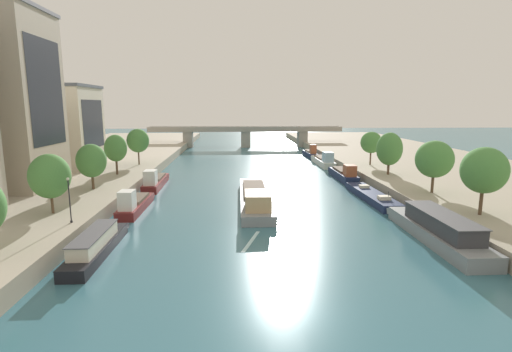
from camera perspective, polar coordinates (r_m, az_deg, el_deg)
ground_plane at (r=26.38m, az=4.70°, el=-18.97°), size 400.00×400.00×0.00m
quay_left at (r=85.18m, az=-25.46°, el=1.14°), size 36.00×170.00×1.71m
quay_right at (r=87.88m, az=23.39°, el=1.54°), size 36.00×170.00×1.71m
barge_midriver at (r=51.92m, az=-0.11°, el=-3.07°), size 4.12×23.41×3.00m
wake_behind_barge at (r=38.24m, az=2.01°, el=-9.39°), size 5.60×5.90×0.03m
moored_boat_left_midway at (r=37.41m, az=-22.12°, el=-9.15°), size 2.29×12.93×2.20m
moored_boat_left_far at (r=50.51m, az=-17.19°, el=-3.87°), size 2.30×11.53×3.26m
moored_boat_left_gap_after at (r=64.32m, az=-14.40°, el=-0.74°), size 2.50×13.02×3.32m
moored_boat_right_near at (r=41.58m, az=24.83°, el=-6.98°), size 3.37×16.55×2.92m
moored_boat_right_gap_after at (r=56.63m, az=16.39°, el=-2.75°), size 3.10×15.63×2.12m
moored_boat_right_second at (r=70.42m, az=12.58°, el=0.28°), size 2.47×12.82×3.14m
moored_boat_right_downstream at (r=86.61m, az=9.74°, el=2.22°), size 2.64×14.38×3.35m
moored_boat_right_end at (r=99.25m, az=7.86°, el=3.30°), size 2.17×10.49×3.51m
tree_left_midway at (r=45.72m, az=-27.75°, el=-0.03°), size 4.09×4.09×6.25m
tree_left_distant at (r=56.76m, az=-22.78°, el=2.05°), size 3.90×3.90×6.09m
tree_left_end_of_row at (r=67.47m, az=-19.70°, el=3.82°), size 3.57×3.57×6.49m
tree_left_by_lamp at (r=77.64m, az=-16.76°, el=4.93°), size 4.12×4.12×6.78m
tree_right_past_mid at (r=45.98m, az=30.20°, el=0.71°), size 4.52×4.52×7.02m
tree_right_nearest at (r=55.05m, az=24.47°, el=2.23°), size 4.70×4.70×6.74m
tree_right_by_lamp at (r=67.09m, az=18.79°, el=3.73°), size 4.12×4.12×6.85m
tree_right_midway at (r=77.12m, az=16.37°, el=4.69°), size 3.96×3.96×6.28m
lamppost_left_bank at (r=41.47m, az=-25.45°, el=-2.91°), size 0.28×0.28×4.42m
building_left_corner at (r=79.09m, az=-26.58°, el=6.43°), size 12.23×12.80×14.72m
bridge_far at (r=122.80m, az=-1.52°, el=6.11°), size 59.59×4.40×6.35m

